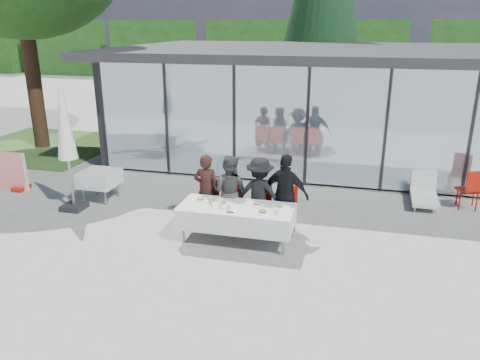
{
  "coord_description": "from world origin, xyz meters",
  "views": [
    {
      "loc": [
        2.27,
        -7.88,
        4.16
      ],
      "look_at": [
        -0.04,
        1.2,
        1.01
      ],
      "focal_mm": 35.0,
      "sensor_mm": 36.0,
      "label": 1
    }
  ],
  "objects_px": {
    "diner_chair_d": "(286,207)",
    "plate_extra": "(263,211)",
    "diner_b": "(229,192)",
    "diner_d": "(286,194)",
    "diner_chair_b": "(230,202)",
    "diner_c": "(260,194)",
    "market_umbrella": "(65,128)",
    "plate_c": "(257,204)",
    "diner_a": "(207,190)",
    "juice_bottle": "(211,201)",
    "diner_chair_a": "(208,200)",
    "plate_d": "(280,206)",
    "plate_a": "(201,199)",
    "spare_chair_b": "(471,188)",
    "plate_b": "(223,203)",
    "dining_table": "(236,216)",
    "lounger": "(424,192)",
    "spare_table_left": "(99,178)",
    "diner_chair_c": "(260,204)",
    "folded_eyeglasses": "(230,212)"
  },
  "relations": [
    {
      "from": "diner_b",
      "to": "diner_d",
      "type": "xyz_separation_m",
      "value": [
        1.2,
        0.0,
        0.05
      ]
    },
    {
      "from": "plate_d",
      "to": "lounger",
      "type": "relative_size",
      "value": 0.19
    },
    {
      "from": "diner_b",
      "to": "market_umbrella",
      "type": "distance_m",
      "value": 3.97
    },
    {
      "from": "spare_chair_b",
      "to": "diner_chair_c",
      "type": "bearing_deg",
      "value": -153.8
    },
    {
      "from": "diner_b",
      "to": "diner_d",
      "type": "relative_size",
      "value": 0.94
    },
    {
      "from": "dining_table",
      "to": "folded_eyeglasses",
      "type": "relative_size",
      "value": 16.14
    },
    {
      "from": "diner_b",
      "to": "plate_a",
      "type": "distance_m",
      "value": 0.69
    },
    {
      "from": "plate_extra",
      "to": "spare_table_left",
      "type": "bearing_deg",
      "value": 159.87
    },
    {
      "from": "diner_chair_b",
      "to": "diner_c",
      "type": "bearing_deg",
      "value": -7.19
    },
    {
      "from": "diner_d",
      "to": "spare_chair_b",
      "type": "height_order",
      "value": "diner_d"
    },
    {
      "from": "diner_chair_d",
      "to": "plate_extra",
      "type": "xyz_separation_m",
      "value": [
        -0.31,
        -0.94,
        0.24
      ]
    },
    {
      "from": "spare_table_left",
      "to": "lounger",
      "type": "bearing_deg",
      "value": 13.04
    },
    {
      "from": "spare_chair_b",
      "to": "plate_b",
      "type": "bearing_deg",
      "value": -150.55
    },
    {
      "from": "plate_c",
      "to": "plate_extra",
      "type": "relative_size",
      "value": 1.0
    },
    {
      "from": "plate_a",
      "to": "plate_d",
      "type": "height_order",
      "value": "same"
    },
    {
      "from": "diner_chair_a",
      "to": "lounger",
      "type": "height_order",
      "value": "diner_chair_a"
    },
    {
      "from": "diner_chair_c",
      "to": "diner_a",
      "type": "bearing_deg",
      "value": -175.92
    },
    {
      "from": "diner_d",
      "to": "spare_table_left",
      "type": "xyz_separation_m",
      "value": [
        -4.71,
        0.76,
        -0.29
      ]
    },
    {
      "from": "diner_chair_a",
      "to": "juice_bottle",
      "type": "bearing_deg",
      "value": -68.36
    },
    {
      "from": "diner_chair_d",
      "to": "lounger",
      "type": "relative_size",
      "value": 0.72
    },
    {
      "from": "dining_table",
      "to": "folded_eyeglasses",
      "type": "distance_m",
      "value": 0.4
    },
    {
      "from": "diner_chair_a",
      "to": "plate_d",
      "type": "bearing_deg",
      "value": -19.48
    },
    {
      "from": "dining_table",
      "to": "plate_d",
      "type": "relative_size",
      "value": 8.78
    },
    {
      "from": "diner_chair_b",
      "to": "plate_d",
      "type": "xyz_separation_m",
      "value": [
        1.16,
        -0.59,
        0.24
      ]
    },
    {
      "from": "diner_chair_a",
      "to": "diner_c",
      "type": "relative_size",
      "value": 0.62
    },
    {
      "from": "diner_c",
      "to": "plate_c",
      "type": "height_order",
      "value": "diner_c"
    },
    {
      "from": "diner_chair_d",
      "to": "plate_extra",
      "type": "relative_size",
      "value": 3.79
    },
    {
      "from": "plate_b",
      "to": "plate_c",
      "type": "height_order",
      "value": "same"
    },
    {
      "from": "diner_a",
      "to": "juice_bottle",
      "type": "relative_size",
      "value": 9.86
    },
    {
      "from": "dining_table",
      "to": "diner_c",
      "type": "distance_m",
      "value": 0.78
    },
    {
      "from": "dining_table",
      "to": "plate_b",
      "type": "height_order",
      "value": "plate_b"
    },
    {
      "from": "plate_c",
      "to": "diner_d",
      "type": "bearing_deg",
      "value": 44.31
    },
    {
      "from": "diner_c",
      "to": "plate_a",
      "type": "bearing_deg",
      "value": 29.69
    },
    {
      "from": "diner_chair_a",
      "to": "plate_c",
      "type": "bearing_deg",
      "value": -25.27
    },
    {
      "from": "diner_c",
      "to": "spare_chair_b",
      "type": "height_order",
      "value": "diner_c"
    },
    {
      "from": "dining_table",
      "to": "diner_d",
      "type": "bearing_deg",
      "value": 37.5
    },
    {
      "from": "plate_c",
      "to": "diner_a",
      "type": "bearing_deg",
      "value": 158.03
    },
    {
      "from": "plate_extra",
      "to": "market_umbrella",
      "type": "relative_size",
      "value": 0.09
    },
    {
      "from": "plate_b",
      "to": "diner_a",
      "type": "bearing_deg",
      "value": 132.27
    },
    {
      "from": "diner_d",
      "to": "diner_chair_d",
      "type": "bearing_deg",
      "value": -76.1
    },
    {
      "from": "diner_c",
      "to": "spare_chair_b",
      "type": "distance_m",
      "value": 5.08
    },
    {
      "from": "diner_b",
      "to": "lounger",
      "type": "relative_size",
      "value": 1.18
    },
    {
      "from": "diner_chair_d",
      "to": "diner_c",
      "type": "bearing_deg",
      "value": -171.42
    },
    {
      "from": "dining_table",
      "to": "diner_chair_d",
      "type": "relative_size",
      "value": 2.32
    },
    {
      "from": "diner_a",
      "to": "market_umbrella",
      "type": "bearing_deg",
      "value": 3.48
    },
    {
      "from": "diner_d",
      "to": "plate_extra",
      "type": "height_order",
      "value": "diner_d"
    },
    {
      "from": "diner_chair_d",
      "to": "plate_a",
      "type": "relative_size",
      "value": 3.79
    },
    {
      "from": "plate_extra",
      "to": "plate_a",
      "type": "bearing_deg",
      "value": 165.94
    },
    {
      "from": "diner_c",
      "to": "plate_d",
      "type": "xyz_separation_m",
      "value": [
        0.51,
        -0.5,
        -0.01
      ]
    },
    {
      "from": "spare_chair_b",
      "to": "diner_chair_d",
      "type": "bearing_deg",
      "value": -150.77
    }
  ]
}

